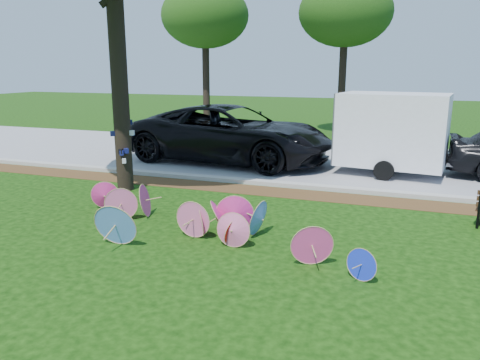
# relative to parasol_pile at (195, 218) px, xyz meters

# --- Properties ---
(ground) EXTENTS (90.00, 90.00, 0.00)m
(ground) POSITION_rel_parasol_pile_xyz_m (0.02, -0.75, -0.37)
(ground) COLOR black
(ground) RESTS_ON ground
(mulch_strip) EXTENTS (90.00, 1.00, 0.01)m
(mulch_strip) POSITION_rel_parasol_pile_xyz_m (0.02, 3.75, -0.36)
(mulch_strip) COLOR #472D16
(mulch_strip) RESTS_ON ground
(curb) EXTENTS (90.00, 0.30, 0.12)m
(curb) POSITION_rel_parasol_pile_xyz_m (0.02, 4.45, -0.31)
(curb) COLOR #B7B5AD
(curb) RESTS_ON ground
(street) EXTENTS (90.00, 8.00, 0.01)m
(street) POSITION_rel_parasol_pile_xyz_m (0.02, 8.60, -0.36)
(street) COLOR gray
(street) RESTS_ON ground
(parasol_pile) EXTENTS (6.72, 2.36, 0.87)m
(parasol_pile) POSITION_rel_parasol_pile_xyz_m (0.00, 0.00, 0.00)
(parasol_pile) COLOR #C82879
(parasol_pile) RESTS_ON ground
(black_van) EXTENTS (7.52, 4.10, 2.00)m
(black_van) POSITION_rel_parasol_pile_xyz_m (-1.94, 7.28, 0.63)
(black_van) COLOR black
(black_van) RESTS_ON ground
(cargo_trailer) EXTENTS (3.40, 2.40, 2.82)m
(cargo_trailer) POSITION_rel_parasol_pile_xyz_m (3.47, 7.13, 1.04)
(cargo_trailer) COLOR white
(cargo_trailer) RESTS_ON ground
(bg_trees) EXTENTS (22.45, 7.21, 7.40)m
(bg_trees) POSITION_rel_parasol_pile_xyz_m (2.22, 14.26, 5.40)
(bg_trees) COLOR black
(bg_trees) RESTS_ON ground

